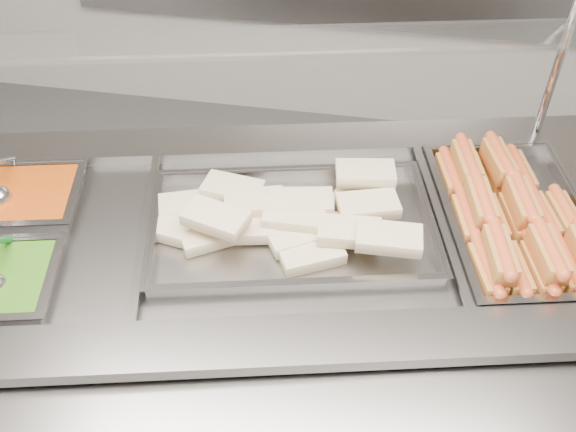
% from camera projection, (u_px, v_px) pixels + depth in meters
% --- Properties ---
extents(steam_counter, '(2.22, 1.35, 0.99)m').
position_uv_depth(steam_counter, '(271.00, 334.00, 2.08)').
color(steam_counter, slate).
rests_on(steam_counter, ground).
extents(tray_rail, '(1.99, 0.82, 0.06)m').
position_uv_depth(tray_rail, '(277.00, 424.00, 1.37)').
color(tray_rail, gray).
rests_on(tray_rail, steam_counter).
extents(sneeze_guard, '(1.84, 0.72, 0.48)m').
position_uv_depth(sneeze_guard, '(261.00, 45.00, 1.64)').
color(sneeze_guard, silver).
rests_on(sneeze_guard, steam_counter).
extents(pan_hotdogs, '(0.50, 0.67, 0.11)m').
position_uv_depth(pan_hotdogs, '(513.00, 226.00, 1.80)').
color(pan_hotdogs, gray).
rests_on(pan_hotdogs, steam_counter).
extents(pan_wraps, '(0.83, 0.60, 0.08)m').
position_uv_depth(pan_wraps, '(292.00, 230.00, 1.76)').
color(pan_wraps, gray).
rests_on(pan_wraps, steam_counter).
extents(pan_beans, '(0.38, 0.33, 0.11)m').
position_uv_depth(pan_beans, '(22.00, 205.00, 1.86)').
color(pan_beans, gray).
rests_on(pan_beans, steam_counter).
extents(hotdogs_in_buns, '(0.45, 0.61, 0.13)m').
position_uv_depth(hotdogs_in_buns, '(514.00, 217.00, 1.75)').
color(hotdogs_in_buns, '#A26A22').
rests_on(hotdogs_in_buns, pan_hotdogs).
extents(tortilla_wraps, '(0.74, 0.41, 0.11)m').
position_uv_depth(tortilla_wraps, '(289.00, 217.00, 1.73)').
color(tortilla_wraps, beige).
rests_on(tortilla_wraps, pan_wraps).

